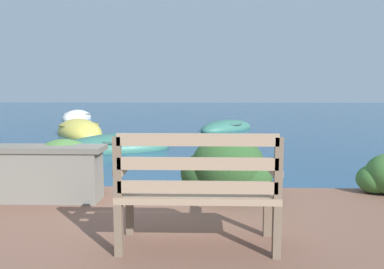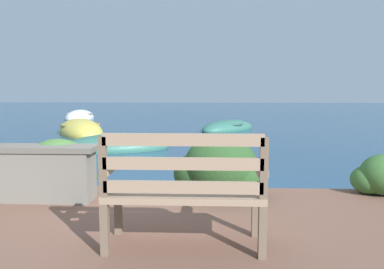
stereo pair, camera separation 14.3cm
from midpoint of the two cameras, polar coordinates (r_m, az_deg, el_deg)
name	(u,v)px [view 2 (the right image)]	position (r m, az deg, el deg)	size (l,w,h in m)	color
ground_plane	(148,203)	(4.94, -5.94, -10.38)	(80.00, 80.00, 0.00)	navy
park_bench	(184,188)	(2.92, 0.21, -8.18)	(1.24, 0.48, 0.93)	brown
hedge_clump_left	(57,171)	(4.68, -19.09, -5.24)	(0.99, 0.71, 0.67)	#426B33
hedge_clump_centre	(219,170)	(4.39, 5.10, -5.37)	(1.06, 0.77, 0.72)	#284C23
hedge_clump_right	(383,177)	(5.02, 27.84, -5.79)	(0.72, 0.52, 0.49)	#38662D
rowboat_nearest	(116,148)	(9.30, -11.04, -1.98)	(2.83, 1.93, 0.71)	#336B5B
rowboat_mid	(81,132)	(13.06, -16.31, 0.42)	(2.72, 3.48, 0.89)	#DBC64C
rowboat_far	(228,129)	(13.79, 5.81, 0.91)	(2.55, 2.70, 0.67)	#336B5B
rowboat_outer	(80,118)	(19.51, -16.52, 2.42)	(1.36, 2.54, 0.86)	silver
mooring_buoy	(26,158)	(8.28, -23.56, -3.31)	(0.55, 0.55, 0.50)	red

